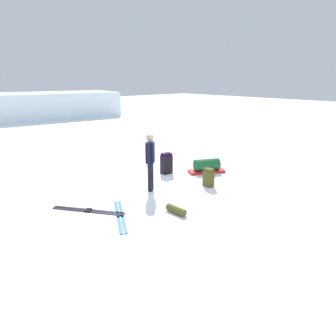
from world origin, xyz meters
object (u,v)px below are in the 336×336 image
(sleeping_mat_rolled, at_px, (176,210))
(backpack_bright, at_px, (209,178))
(backpack_large_dark, at_px, (166,164))
(ski_poles_planted_near, at_px, (151,158))
(ski_pair_near, at_px, (120,216))
(gear_sled, at_px, (207,166))
(ski_pair_far, at_px, (88,211))
(skier_standing, at_px, (150,159))

(sleeping_mat_rolled, bearing_deg, backpack_bright, 19.12)
(backpack_large_dark, bearing_deg, ski_poles_planted_near, -172.22)
(ski_pair_near, distance_m, sleeping_mat_rolled, 1.37)
(gear_sled, relative_size, sleeping_mat_rolled, 2.41)
(backpack_bright, distance_m, sleeping_mat_rolled, 2.14)
(ski_pair_near, bearing_deg, gear_sled, 11.77)
(backpack_large_dark, xyz_separation_m, backpack_bright, (0.13, -1.81, -0.08))
(gear_sled, xyz_separation_m, sleeping_mat_rolled, (-3.01, -1.64, -0.13))
(backpack_large_dark, relative_size, gear_sled, 0.55)
(ski_pair_far, height_order, sleeping_mat_rolled, sleeping_mat_rolled)
(ski_pair_near, xyz_separation_m, gear_sled, (4.13, 0.86, 0.21))
(backpack_large_dark, bearing_deg, ski_pair_far, -164.59)
(backpack_bright, xyz_separation_m, sleeping_mat_rolled, (-2.01, -0.70, -0.19))
(ski_pair_far, xyz_separation_m, backpack_large_dark, (3.45, 0.95, 0.35))
(ski_poles_planted_near, relative_size, gear_sled, 0.96)
(ski_pair_far, bearing_deg, ski_poles_planted_near, 17.49)
(sleeping_mat_rolled, bearing_deg, ski_poles_planted_near, 65.00)
(backpack_bright, relative_size, sleeping_mat_rolled, 1.04)
(gear_sled, bearing_deg, backpack_bright, -136.64)
(skier_standing, height_order, backpack_large_dark, skier_standing)
(backpack_bright, bearing_deg, skier_standing, 148.09)
(ski_pair_far, height_order, backpack_large_dark, backpack_large_dark)
(ski_pair_far, bearing_deg, ski_pair_near, -60.30)
(ski_poles_planted_near, bearing_deg, backpack_bright, -62.38)
(ski_pair_far, bearing_deg, gear_sled, 1.02)
(ski_poles_planted_near, distance_m, gear_sled, 2.09)
(gear_sled, height_order, sleeping_mat_rolled, gear_sled)
(skier_standing, bearing_deg, backpack_bright, -31.91)
(ski_pair_far, relative_size, gear_sled, 1.25)
(backpack_large_dark, height_order, ski_poles_planted_near, ski_poles_planted_near)
(backpack_bright, bearing_deg, ski_pair_far, 166.52)
(backpack_large_dark, distance_m, backpack_bright, 1.82)
(skier_standing, height_order, sleeping_mat_rolled, skier_standing)
(ski_poles_planted_near, bearing_deg, ski_pair_near, -144.07)
(ski_pair_near, relative_size, backpack_large_dark, 2.24)
(ski_pair_far, height_order, backpack_bright, backpack_bright)
(ski_pair_far, height_order, gear_sled, gear_sled)
(ski_pair_near, relative_size, sleeping_mat_rolled, 2.96)
(skier_standing, height_order, gear_sled, skier_standing)
(ski_poles_planted_near, xyz_separation_m, gear_sled, (1.89, -0.77, -0.48))
(skier_standing, distance_m, ski_poles_planted_near, 1.01)
(skier_standing, bearing_deg, ski_poles_planted_near, 51.01)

